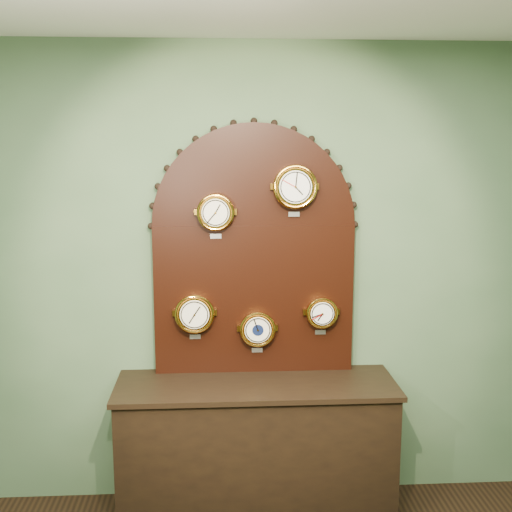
{
  "coord_description": "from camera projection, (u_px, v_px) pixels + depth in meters",
  "views": [
    {
      "loc": [
        -0.22,
        -1.36,
        2.22
      ],
      "look_at": [
        0.0,
        2.25,
        1.58
      ],
      "focal_mm": 45.5,
      "sensor_mm": 36.0,
      "label": 1
    }
  ],
  "objects": [
    {
      "name": "tide_clock",
      "position": [
        322.0,
        312.0,
        3.89
      ],
      "size": [
        0.19,
        0.08,
        0.24
      ],
      "color": "gold",
      "rests_on": "display_board"
    },
    {
      "name": "arabic_clock",
      "position": [
        295.0,
        187.0,
        3.75
      ],
      "size": [
        0.26,
        0.08,
        0.31
      ],
      "color": "gold",
      "rests_on": "display_board"
    },
    {
      "name": "wall_back",
      "position": [
        254.0,
        278.0,
        3.95
      ],
      "size": [
        4.0,
        0.0,
        4.0
      ],
      "primitive_type": "plane",
      "rotation": [
        1.57,
        0.0,
        0.0
      ],
      "color": "#4C6A48",
      "rests_on": "ground"
    },
    {
      "name": "display_board",
      "position": [
        254.0,
        243.0,
        3.86
      ],
      "size": [
        1.26,
        0.06,
        1.53
      ],
      "color": "black",
      "rests_on": "shop_counter"
    },
    {
      "name": "shop_counter",
      "position": [
        256.0,
        452.0,
        3.86
      ],
      "size": [
        1.6,
        0.5,
        0.8
      ],
      "primitive_type": "cube",
      "color": "black",
      "rests_on": "ground_plane"
    },
    {
      "name": "hygrometer",
      "position": [
        195.0,
        313.0,
        3.84
      ],
      "size": [
        0.24,
        0.08,
        0.29
      ],
      "color": "gold",
      "rests_on": "display_board"
    },
    {
      "name": "roman_clock",
      "position": [
        216.0,
        212.0,
        3.75
      ],
      "size": [
        0.22,
        0.08,
        0.27
      ],
      "color": "gold",
      "rests_on": "display_board"
    },
    {
      "name": "barometer",
      "position": [
        258.0,
        329.0,
        3.88
      ],
      "size": [
        0.22,
        0.08,
        0.27
      ],
      "color": "gold",
      "rests_on": "display_board"
    }
  ]
}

